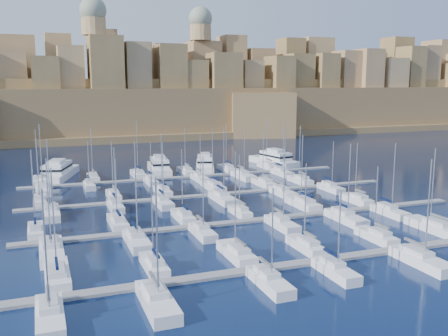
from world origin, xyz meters
name	(u,v)px	position (x,y,z in m)	size (l,w,h in m)	color
ground	(235,205)	(0.00, 0.00, 0.00)	(600.00, 600.00, 0.00)	black
pontoon_near	(325,260)	(0.00, -34.00, 0.20)	(84.00, 2.00, 0.40)	slate
pontoon_mid_near	(259,220)	(0.00, -12.00, 0.20)	(84.00, 2.00, 0.40)	slate
pontoon_mid_far	(218,194)	(0.00, 10.00, 0.20)	(84.00, 2.00, 0.40)	slate
pontoon_far	(189,177)	(0.00, 32.00, 0.20)	(84.00, 2.00, 0.40)	slate
sailboat_0	(57,275)	(-35.31, -28.15, 0.76)	(2.98, 9.95, 14.63)	white
sailboat_1	(154,265)	(-23.09, -28.95, 0.73)	(2.50, 8.32, 12.89)	white
sailboat_2	(237,253)	(-11.08, -28.46, 0.76)	(2.79, 9.30, 15.52)	white
sailboat_3	(306,245)	(-0.20, -28.99, 0.73)	(2.47, 8.24, 13.33)	white
sailboat_4	(377,236)	(12.52, -28.94, 0.72)	(2.50, 8.34, 12.09)	white
sailboat_5	(433,227)	(24.67, -27.92, 0.76)	(3.13, 10.42, 14.22)	white
sailboat_6	(50,316)	(-36.50, -39.60, 0.75)	(2.83, 9.43, 14.71)	white
sailboat_7	(157,301)	(-25.24, -40.02, 0.76)	(3.09, 10.29, 15.18)	white
sailboat_8	(270,281)	(-11.15, -39.31, 0.73)	(2.66, 8.85, 12.75)	white
sailboat_9	(335,270)	(-1.61, -39.03, 0.72)	(2.48, 8.27, 11.64)	white
sailboat_10	(421,260)	(11.45, -39.93, 0.76)	(3.03, 10.10, 15.03)	white
sailboat_12	(36,231)	(-37.77, -6.97, 0.74)	(2.48, 8.26, 14.29)	white
sailboat_13	(118,222)	(-24.47, -6.68, 0.73)	(2.66, 8.87, 12.07)	white
sailboat_14	(183,216)	(-12.78, -6.93, 0.73)	(2.51, 8.36, 13.20)	white
sailboat_15	(240,212)	(-1.88, -7.44, 0.71)	(2.19, 7.31, 11.74)	white
sailboat_16	(303,203)	(12.24, -5.95, 0.76)	(3.11, 10.35, 14.68)	white
sailboat_17	(357,199)	(24.43, -6.81, 0.73)	(2.58, 8.60, 12.76)	white
sailboat_18	(51,251)	(-35.71, -18.33, 0.77)	(3.28, 10.92, 14.65)	white
sailboat_19	(137,240)	(-23.28, -17.74, 0.77)	(2.91, 9.72, 16.36)	white
sailboat_20	(202,232)	(-12.46, -17.03, 0.73)	(2.48, 8.27, 13.51)	white
sailboat_21	(282,224)	(1.75, -17.36, 0.73)	(2.68, 8.94, 13.01)	white
sailboat_22	(346,217)	(14.25, -17.88, 0.76)	(3.00, 10.00, 14.42)	white
sailboat_23	(390,211)	(24.44, -17.21, 0.74)	(2.59, 8.65, 14.02)	white
sailboat_24	(40,201)	(-36.96, 15.11, 0.74)	(2.53, 8.43, 13.76)	white
sailboat_25	(114,195)	(-22.06, 14.91, 0.72)	(2.41, 8.04, 12.59)	white
sailboat_26	(163,191)	(-11.21, 15.18, 0.74)	(2.57, 8.57, 13.89)	white
sailboat_27	(213,186)	(1.03, 15.91, 0.76)	(3.02, 10.07, 14.70)	white
sailboat_28	(264,183)	(13.66, 15.36, 0.74)	(2.68, 8.95, 13.45)	white
sailboat_29	(300,180)	(23.59, 15.39, 0.75)	(2.70, 9.01, 14.50)	white
sailboat_30	(51,213)	(-35.12, 4.08, 0.76)	(3.02, 10.08, 14.89)	white
sailboat_31	(116,206)	(-23.12, 5.06, 0.73)	(2.43, 8.10, 12.75)	white
sailboat_32	(163,202)	(-13.72, 4.68, 0.74)	(2.66, 8.87, 13.33)	white
sailboat_33	(223,198)	(-1.11, 4.00, 0.77)	(3.08, 10.26, 16.10)	white
sailboat_34	(283,192)	(13.26, 4.60, 0.75)	(2.71, 9.04, 15.22)	white
sailboat_35	(331,188)	(25.71, 4.98, 0.72)	(2.48, 8.25, 11.84)	white
sailboat_36	(38,181)	(-37.12, 37.34, 0.74)	(2.67, 8.90, 13.56)	white
sailboat_37	(93,177)	(-24.03, 37.12, 0.73)	(2.54, 8.46, 13.53)	white
sailboat_38	(138,174)	(-12.37, 37.56, 0.75)	(2.80, 9.35, 15.02)	white
sailboat_39	(186,171)	(0.65, 37.54, 0.74)	(2.79, 9.31, 12.99)	white
sailboat_40	(227,168)	(12.62, 37.55, 0.74)	(2.80, 9.33, 13.41)	white
sailboat_41	(267,166)	(25.02, 37.27, 0.75)	(2.63, 8.77, 14.48)	white
sailboat_42	(43,190)	(-36.18, 25.88, 0.77)	(3.15, 10.50, 15.96)	white
sailboat_43	(89,185)	(-25.91, 27.34, 0.71)	(2.25, 7.52, 11.58)	white
sailboat_44	(151,181)	(-11.23, 27.32, 0.70)	(2.27, 7.56, 10.57)	white
sailboat_45	(200,178)	(1.22, 26.87, 0.73)	(2.54, 8.48, 12.48)	white
sailboat_46	(243,176)	(12.73, 25.90, 0.76)	(3.13, 10.45, 14.01)	white
sailboat_47	(282,172)	(24.23, 26.54, 0.75)	(2.75, 9.16, 14.44)	white
motor_yacht_a	(58,172)	(-32.22, 43.08, 1.73)	(11.82, 20.77, 5.25)	white
motor_yacht_b	(159,167)	(-5.77, 41.60, 1.73)	(7.06, 17.35, 5.25)	white
motor_yacht_c	(205,164)	(7.37, 41.28, 1.73)	(9.67, 16.86, 5.25)	white
motor_yacht_d	(274,159)	(29.77, 42.31, 1.73)	(8.97, 19.05, 5.25)	white
fortified_city	(116,103)	(-0.19, 155.26, 14.74)	(460.00, 108.95, 59.52)	brown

